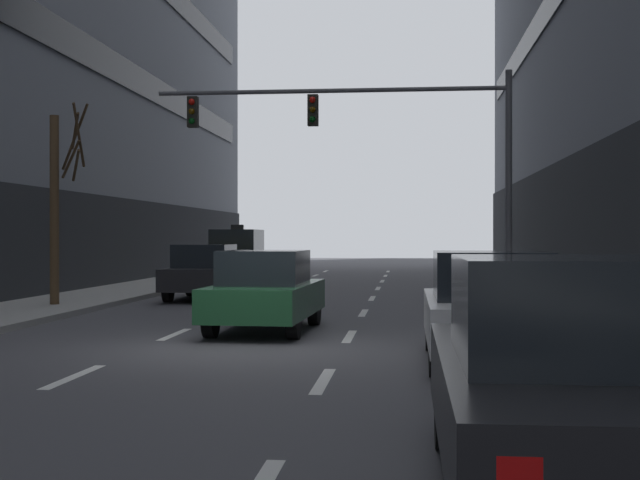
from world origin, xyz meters
The scene contains 24 objects.
ground_plane centered at (0.00, 0.00, 0.00)m, with size 120.00×120.00×0.00m, color #424247.
lane_stripe_l1_s3 centered at (-1.66, -3.00, 0.00)m, with size 0.16×2.00×0.01m, color silver.
lane_stripe_l1_s4 centered at (-1.66, 2.00, 0.00)m, with size 0.16×2.00×0.01m, color silver.
lane_stripe_l1_s5 centered at (-1.66, 7.00, 0.00)m, with size 0.16×2.00×0.01m, color silver.
lane_stripe_l1_s6 centered at (-1.66, 12.00, 0.00)m, with size 0.16×2.00×0.01m, color silver.
lane_stripe_l1_s7 centered at (-1.66, 17.00, 0.00)m, with size 0.16×2.00×0.01m, color silver.
lane_stripe_l1_s8 centered at (-1.66, 22.00, 0.00)m, with size 0.16×2.00×0.01m, color silver.
lane_stripe_l1_s9 centered at (-1.66, 27.00, 0.00)m, with size 0.16×2.00×0.01m, color silver.
lane_stripe_l1_s10 centered at (-1.66, 32.00, 0.00)m, with size 0.16×2.00×0.01m, color silver.
lane_stripe_l2_s3 centered at (1.66, -3.00, 0.00)m, with size 0.16×2.00×0.01m, color silver.
lane_stripe_l2_s4 centered at (1.66, 2.00, 0.00)m, with size 0.16×2.00×0.01m, color silver.
lane_stripe_l2_s5 centered at (1.66, 7.00, 0.00)m, with size 0.16×2.00×0.01m, color silver.
lane_stripe_l2_s6 centered at (1.66, 12.00, 0.00)m, with size 0.16×2.00×0.01m, color silver.
lane_stripe_l2_s7 centered at (1.66, 17.00, 0.00)m, with size 0.16×2.00×0.01m, color silver.
lane_stripe_l2_s8 centered at (1.66, 22.00, 0.00)m, with size 0.16×2.00×0.01m, color silver.
lane_stripe_l2_s9 centered at (1.66, 27.00, 0.00)m, with size 0.16×2.00×0.01m, color silver.
lane_stripe_l2_s10 centered at (1.66, 32.00, 0.00)m, with size 0.16×2.00×0.01m, color silver.
car_driving_0 centered at (-0.03, 2.70, 0.78)m, with size 1.92×4.30×1.59m.
taxi_driving_1 centered at (-3.37, 16.63, 1.05)m, with size 1.93×4.39×2.28m.
car_driving_2 centered at (-3.23, 11.13, 0.80)m, with size 1.85×4.35×1.63m.
car_parked_0 centered at (3.94, -7.92, 0.85)m, with size 1.93×4.60×1.72m.
car_parked_1 centered at (3.94, -1.26, 0.81)m, with size 1.85×4.39×1.65m.
traffic_signal_0 centered at (1.99, 9.24, 4.56)m, with size 9.56×0.35×6.12m.
street_tree_1 centered at (-6.13, 7.17, 2.75)m, with size 1.02×1.41×5.10m.
Camera 1 is at (2.76, -14.16, 1.87)m, focal length 48.96 mm.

